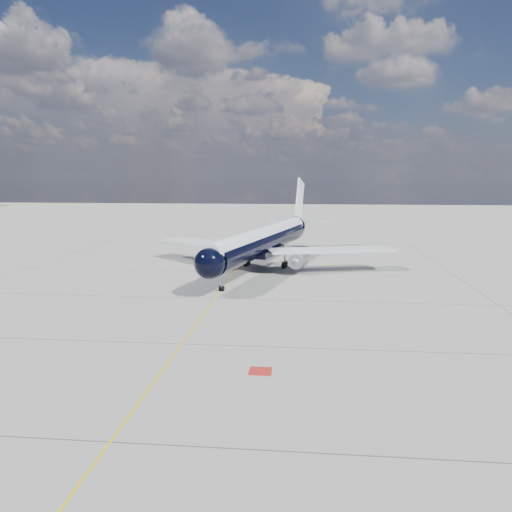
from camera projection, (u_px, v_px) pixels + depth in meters
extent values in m
plane|color=gray|center=(239.00, 266.00, 74.49)|extent=(320.00, 320.00, 0.00)
cube|color=gold|center=(234.00, 272.00, 69.58)|extent=(0.16, 160.00, 0.01)
cube|color=maroon|center=(260.00, 371.00, 34.55)|extent=(1.60, 1.60, 0.01)
cylinder|color=black|center=(263.00, 242.00, 71.80)|extent=(11.63, 34.66, 3.48)
sphere|color=black|center=(210.00, 263.00, 54.73)|extent=(4.21, 4.21, 3.48)
cone|color=black|center=(300.00, 225.00, 91.78)|extent=(4.90, 7.06, 3.48)
cylinder|color=white|center=(263.00, 236.00, 71.66)|extent=(11.32, 36.26, 2.72)
cube|color=black|center=(209.00, 259.00, 54.48)|extent=(2.40, 1.59, 0.50)
cube|color=white|center=(206.00, 244.00, 76.36)|extent=(16.19, 15.13, 0.29)
cube|color=white|center=(331.00, 250.00, 70.08)|extent=(18.18, 8.79, 0.29)
cube|color=black|center=(263.00, 251.00, 72.01)|extent=(5.91, 9.82, 0.92)
cylinder|color=#B6B6BE|center=(220.00, 255.00, 72.34)|extent=(2.99, 4.58, 2.05)
cylinder|color=#B6B6BE|center=(299.00, 259.00, 68.45)|extent=(2.99, 4.58, 2.05)
sphere|color=gray|center=(214.00, 257.00, 70.55)|extent=(1.22, 1.22, 1.01)
sphere|color=gray|center=(296.00, 262.00, 66.66)|extent=(1.22, 1.22, 1.01)
cube|color=white|center=(220.00, 250.00, 72.40)|extent=(0.89, 2.90, 1.01)
cube|color=white|center=(300.00, 254.00, 68.51)|extent=(0.89, 2.90, 1.01)
cube|color=white|center=(300.00, 199.00, 90.60)|extent=(1.66, 5.72, 7.81)
cube|color=white|center=(300.00, 221.00, 91.66)|extent=(12.27, 5.67, 0.20)
cylinder|color=gray|center=(221.00, 282.00, 58.15)|extent=(0.20, 0.20, 1.92)
cylinder|color=black|center=(220.00, 288.00, 58.35)|extent=(0.31, 0.66, 0.64)
cylinder|color=black|center=(223.00, 289.00, 58.23)|extent=(0.31, 0.66, 0.64)
cylinder|color=gray|center=(247.00, 258.00, 74.46)|extent=(0.29, 0.29, 1.74)
cylinder|color=gray|center=(285.00, 260.00, 72.55)|extent=(0.29, 0.29, 1.74)
cylinder|color=black|center=(246.00, 263.00, 74.11)|extent=(0.64, 1.08, 1.01)
cylinder|color=black|center=(248.00, 262.00, 75.05)|extent=(0.64, 1.08, 1.01)
cylinder|color=black|center=(284.00, 265.00, 72.20)|extent=(0.64, 1.08, 1.01)
cylinder|color=black|center=(286.00, 264.00, 73.14)|extent=(0.64, 1.08, 1.01)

